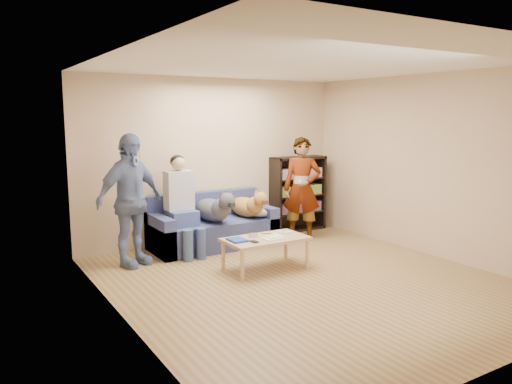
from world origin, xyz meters
TOP-DOWN VIEW (x-y plane):
  - ground at (0.00, 0.00)m, footprint 5.00×5.00m
  - ceiling at (0.00, 0.00)m, footprint 5.00×5.00m
  - wall_back at (0.00, 2.50)m, footprint 4.50×0.00m
  - wall_front at (0.00, -2.50)m, footprint 4.50×0.00m
  - wall_left at (-2.25, 0.00)m, footprint 0.00×5.00m
  - wall_right at (2.25, 0.00)m, footprint 0.00×5.00m
  - blanket at (0.51, 1.89)m, footprint 0.41×0.34m
  - person_standing_right at (1.22, 1.76)m, footprint 0.72×0.70m
  - person_standing_left at (-1.61, 1.78)m, footprint 1.13×0.80m
  - held_controller at (1.02, 1.56)m, footprint 0.08×0.12m
  - notebook_blue at (-0.56, 0.75)m, footprint 0.20×0.26m
  - papers at (-0.11, 0.60)m, footprint 0.26×0.20m
  - magazine at (-0.08, 0.62)m, footprint 0.22×0.17m
  - camera_silver at (-0.28, 0.82)m, footprint 0.11×0.06m
  - controller_a at (0.12, 0.80)m, footprint 0.04×0.13m
  - controller_b at (0.20, 0.72)m, footprint 0.09×0.06m
  - headphone_cup_a at (0.04, 0.68)m, footprint 0.07×0.07m
  - headphone_cup_b at (0.04, 0.76)m, footprint 0.07×0.07m
  - pen_orange at (-0.18, 0.54)m, footprint 0.13×0.06m
  - pen_black at (-0.04, 0.88)m, footprint 0.13×0.08m
  - wallet at (-0.41, 0.58)m, footprint 0.07×0.12m
  - sofa at (-0.25, 2.10)m, footprint 1.90×0.85m
  - person_seated at (-0.79, 1.97)m, footprint 0.40×0.73m
  - dog_gray at (-0.29, 1.92)m, footprint 0.39×1.24m
  - dog_tan at (0.32, 1.96)m, footprint 0.35×1.14m
  - coffee_table at (-0.16, 0.70)m, footprint 1.10×0.60m
  - bookshelf at (1.55, 2.33)m, footprint 1.00×0.34m

SIDE VIEW (x-z plane):
  - ground at x=0.00m, z-range 0.00..0.00m
  - sofa at x=-0.25m, z-range -0.13..0.69m
  - coffee_table at x=-0.16m, z-range 0.16..0.58m
  - pen_orange at x=-0.18m, z-range 0.42..0.43m
  - pen_black at x=-0.04m, z-range 0.42..0.43m
  - papers at x=-0.11m, z-range 0.42..0.43m
  - wallet at x=-0.41m, z-range 0.42..0.43m
  - headphone_cup_a at x=0.04m, z-range 0.42..0.44m
  - headphone_cup_b at x=0.04m, z-range 0.42..0.44m
  - notebook_blue at x=-0.56m, z-range 0.42..0.45m
  - controller_a at x=0.12m, z-range 0.42..0.45m
  - controller_b at x=0.20m, z-range 0.42..0.45m
  - magazine at x=-0.08m, z-range 0.43..0.45m
  - camera_silver at x=-0.28m, z-range 0.42..0.47m
  - blanket at x=0.51m, z-range 0.43..0.57m
  - dog_tan at x=0.32m, z-range 0.35..0.86m
  - dog_gray at x=-0.29m, z-range 0.34..0.91m
  - bookshelf at x=1.55m, z-range 0.03..1.33m
  - person_seated at x=-0.79m, z-range 0.04..1.51m
  - person_standing_right at x=1.22m, z-range 0.00..1.67m
  - person_standing_left at x=-1.61m, z-range 0.00..1.78m
  - held_controller at x=1.02m, z-range 0.97..1.00m
  - wall_back at x=0.00m, z-range -0.95..3.55m
  - wall_front at x=0.00m, z-range -0.95..3.55m
  - wall_left at x=-2.25m, z-range -1.20..3.80m
  - wall_right at x=2.25m, z-range -1.20..3.80m
  - ceiling at x=0.00m, z-range 2.60..2.60m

